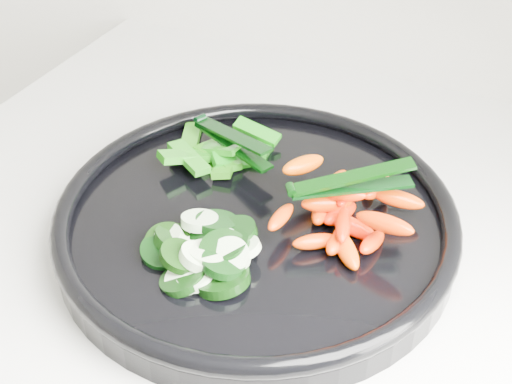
% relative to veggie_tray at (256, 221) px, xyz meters
% --- Properties ---
extents(veggie_tray, '(0.46, 0.46, 0.04)m').
position_rel_veggie_tray_xyz_m(veggie_tray, '(0.00, 0.00, 0.00)').
color(veggie_tray, black).
rests_on(veggie_tray, counter).
extents(cucumber_pile, '(0.12, 0.11, 0.04)m').
position_rel_veggie_tray_xyz_m(cucumber_pile, '(-0.02, -0.07, 0.01)').
color(cucumber_pile, black).
rests_on(cucumber_pile, veggie_tray).
extents(carrot_pile, '(0.14, 0.15, 0.05)m').
position_rel_veggie_tray_xyz_m(carrot_pile, '(0.08, 0.03, 0.02)').
color(carrot_pile, '#FB2500').
rests_on(carrot_pile, veggie_tray).
extents(pepper_pile, '(0.11, 0.12, 0.04)m').
position_rel_veggie_tray_xyz_m(pepper_pile, '(-0.07, 0.07, 0.01)').
color(pepper_pile, '#1F6809').
rests_on(pepper_pile, veggie_tray).
extents(tong_carrot, '(0.10, 0.08, 0.02)m').
position_rel_veggie_tray_xyz_m(tong_carrot, '(0.08, 0.03, 0.05)').
color(tong_carrot, black).
rests_on(tong_carrot, carrot_pile).
extents(tong_pepper, '(0.11, 0.06, 0.02)m').
position_rel_veggie_tray_xyz_m(tong_pepper, '(-0.06, 0.07, 0.03)').
color(tong_pepper, black).
rests_on(tong_pepper, pepper_pile).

